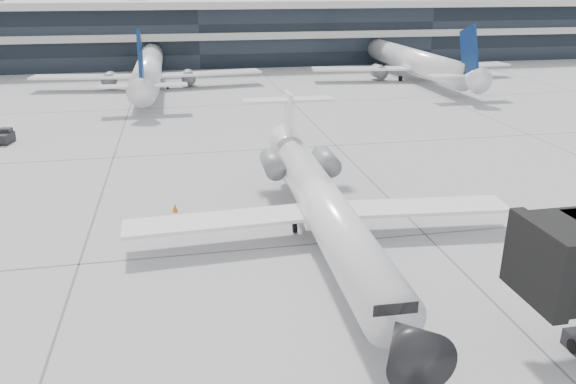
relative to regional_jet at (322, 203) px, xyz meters
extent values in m
plane|color=gray|center=(-3.72, -0.72, -2.25)|extent=(220.00, 220.00, 0.00)
cube|color=black|center=(-3.72, 81.28, 2.75)|extent=(170.00, 22.00, 10.00)
cylinder|color=white|center=(-0.02, -0.83, -0.07)|extent=(3.06, 22.82, 2.56)
cone|color=black|center=(-0.30, -13.54, -0.07)|extent=(2.62, 2.71, 2.56)
cone|color=white|center=(0.26, 12.07, 0.21)|extent=(2.50, 3.09, 2.43)
cube|color=white|center=(-6.16, 0.25, -0.73)|extent=(10.54, 2.97, 0.21)
cube|color=white|center=(6.17, -0.01, -0.73)|extent=(10.62, 3.41, 0.21)
cylinder|color=slate|center=(-1.75, 6.99, 0.31)|extent=(1.49, 3.26, 1.42)
cylinder|color=slate|center=(2.05, 6.91, 0.31)|extent=(1.49, 3.26, 1.42)
cube|color=white|center=(0.25, 11.50, 2.21)|extent=(0.32, 2.47, 4.27)
cube|color=white|center=(0.26, 11.88, 3.73)|extent=(6.86, 1.67, 0.15)
cylinder|color=black|center=(-0.21, -9.84, -1.99)|extent=(0.18, 0.53, 0.53)
cylinder|color=black|center=(-1.40, 1.10, -1.95)|extent=(0.24, 0.61, 0.61)
cylinder|color=black|center=(1.45, 1.04, -1.95)|extent=(0.24, 0.61, 0.61)
cube|color=black|center=(6.51, -12.72, 2.13)|extent=(2.73, 3.35, 2.92)
cone|color=orange|center=(-8.54, 5.85, -1.97)|extent=(0.37, 0.37, 0.57)
cube|color=orange|center=(-8.54, 5.85, -2.24)|extent=(0.46, 0.46, 0.03)
cube|color=black|center=(-24.21, 26.11, -1.73)|extent=(1.58, 2.27, 0.85)
cube|color=black|center=(-24.13, 26.58, -1.16)|extent=(1.18, 1.02, 0.47)
cylinder|color=black|center=(-24.59, 26.95, -2.04)|extent=(0.24, 0.44, 0.42)
cylinder|color=black|center=(-23.57, 26.77, -2.04)|extent=(0.24, 0.44, 0.42)
cylinder|color=black|center=(-23.83, 25.28, -2.04)|extent=(0.24, 0.44, 0.42)
camera|label=1|loc=(-7.80, -29.39, 12.08)|focal=35.00mm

